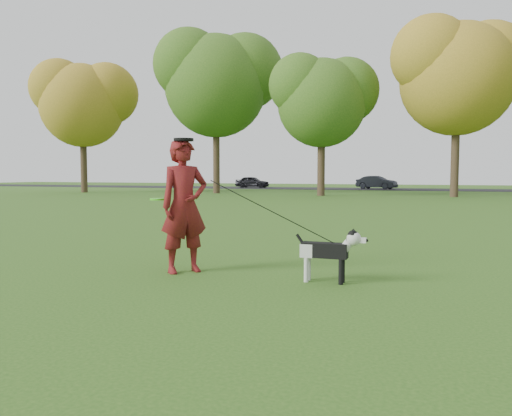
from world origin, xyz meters
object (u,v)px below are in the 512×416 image
at_px(dog, 330,249).
at_px(car_left, 252,182).
at_px(car_mid, 377,182).
at_px(man, 184,206).

distance_m(dog, car_left, 42.55).
height_order(dog, car_mid, car_mid).
relative_size(dog, car_left, 0.29).
bearing_deg(man, dog, -49.13).
bearing_deg(man, car_left, 59.25).
bearing_deg(man, car_mid, 42.66).
relative_size(car_left, car_mid, 0.92).
bearing_deg(dog, car_mid, 95.15).
distance_m(car_left, car_mid, 11.96).
distance_m(man, dog, 2.20).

